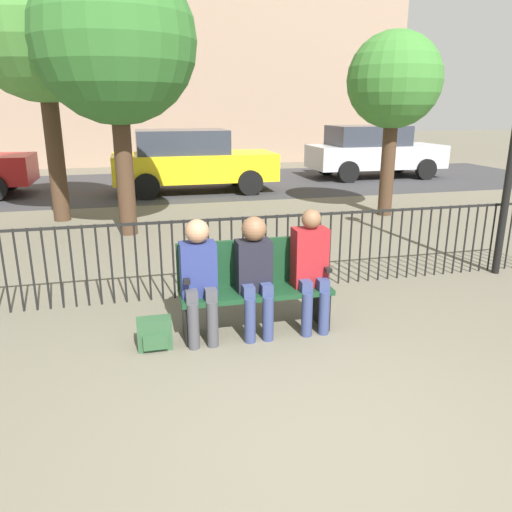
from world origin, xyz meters
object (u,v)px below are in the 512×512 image
object	(u,v)px
seated_person_1	(255,269)
backpack	(155,334)
seated_person_2	(311,264)
parked_car_0	(191,160)
parked_car_2	(373,151)
seated_person_0	(199,274)
tree_1	(394,82)
tree_2	(115,42)
park_bench	(254,284)
tree_0	(40,22)

from	to	relation	value
seated_person_1	backpack	bearing A→B (deg)	-174.71
seated_person_2	parked_car_0	world-z (taller)	parked_car_0
seated_person_2	parked_car_2	bearing A→B (deg)	60.39
seated_person_2	backpack	xyz separation A→B (m)	(-1.57, -0.09, -0.54)
seated_person_2	parked_car_0	xyz separation A→B (m)	(-0.13, 8.81, 0.15)
seated_person_0	seated_person_2	size ratio (longest dim) A/B	0.97
tree_1	tree_2	bearing A→B (deg)	-175.72
seated_person_0	tree_1	xyz separation A→B (m)	(4.58, 4.92, 1.97)
park_bench	seated_person_1	size ratio (longest dim) A/B	1.27
park_bench	parked_car_2	distance (m)	11.96
seated_person_0	tree_2	world-z (taller)	tree_2
seated_person_1	parked_car_0	distance (m)	8.82
tree_2	parked_car_0	size ratio (longest dim) A/B	1.08
tree_0	tree_2	size ratio (longest dim) A/B	1.13
tree_2	tree_1	bearing A→B (deg)	4.28
seated_person_1	tree_2	distance (m)	5.31
parked_car_0	tree_2	bearing A→B (deg)	-111.19
seated_person_1	seated_person_2	size ratio (longest dim) A/B	0.97
seated_person_1	parked_car_0	bearing A→B (deg)	87.09
backpack	tree_1	distance (m)	7.53
park_bench	seated_person_2	world-z (taller)	seated_person_2
seated_person_0	tree_1	bearing A→B (deg)	47.06
park_bench	seated_person_0	xyz separation A→B (m)	(-0.57, -0.13, 0.20)
seated_person_1	tree_1	xyz separation A→B (m)	(4.03, 4.92, 1.96)
tree_1	parked_car_0	world-z (taller)	tree_1
park_bench	tree_1	size ratio (longest dim) A/B	0.42
park_bench	seated_person_2	xyz separation A→B (m)	(0.55, -0.12, 0.20)
backpack	parked_car_0	distance (m)	9.04
tree_1	seated_person_2	bearing A→B (deg)	-125.09
tree_1	tree_2	size ratio (longest dim) A/B	0.80
park_bench	tree_0	size ratio (longest dim) A/B	0.30
park_bench	parked_car_2	xyz separation A→B (m)	(6.37, 10.12, 0.36)
park_bench	parked_car_0	bearing A→B (deg)	87.22
tree_2	park_bench	bearing A→B (deg)	-74.30
backpack	parked_car_0	size ratio (longest dim) A/B	0.08
backpack	parked_car_0	xyz separation A→B (m)	(1.44, 8.90, 0.69)
park_bench	parked_car_0	world-z (taller)	parked_car_0
seated_person_1	tree_1	size ratio (longest dim) A/B	0.33
park_bench	tree_1	distance (m)	6.61
tree_2	parked_car_0	bearing A→B (deg)	68.81
tree_0	tree_1	xyz separation A→B (m)	(6.54, -1.08, -1.01)
seated_person_1	tree_0	xyz separation A→B (m)	(-2.50, 6.00, 2.97)
seated_person_2	parked_car_2	xyz separation A→B (m)	(5.82, 10.24, 0.15)
tree_1	seated_person_0	bearing A→B (deg)	-132.94
park_bench	backpack	xyz separation A→B (m)	(-1.02, -0.22, -0.34)
park_bench	tree_1	world-z (taller)	tree_1
tree_0	seated_person_0	bearing A→B (deg)	-71.91
backpack	tree_2	xyz separation A→B (m)	(-0.22, 4.62, 3.04)
seated_person_1	tree_2	world-z (taller)	tree_2
tree_0	tree_1	world-z (taller)	tree_0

